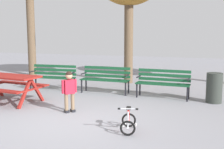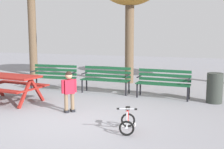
# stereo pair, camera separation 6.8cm
# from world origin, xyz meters

# --- Properties ---
(ground) EXTENTS (36.00, 36.00, 0.00)m
(ground) POSITION_xyz_m (0.00, 0.00, 0.00)
(ground) COLOR gray
(picnic_table) EXTENTS (1.92, 1.50, 0.79)m
(picnic_table) POSITION_xyz_m (-2.45, 1.13, 0.59)
(picnic_table) COLOR maroon
(picnic_table) RESTS_ON ground
(park_bench_far_left) EXTENTS (1.63, 0.56, 0.85)m
(park_bench_far_left) POSITION_xyz_m (-2.22, 3.14, 0.51)
(park_bench_far_left) COLOR #144728
(park_bench_far_left) RESTS_ON ground
(park_bench_left) EXTENTS (1.61, 0.48, 0.85)m
(park_bench_left) POSITION_xyz_m (-0.31, 3.25, 0.51)
(park_bench_left) COLOR #144728
(park_bench_left) RESTS_ON ground
(park_bench_right) EXTENTS (1.61, 0.49, 0.85)m
(park_bench_right) POSITION_xyz_m (1.59, 3.12, 0.51)
(park_bench_right) COLOR #144728
(park_bench_right) RESTS_ON ground
(child_standing) EXTENTS (0.29, 0.31, 1.03)m
(child_standing) POSITION_xyz_m (-0.33, 0.74, 0.60)
(child_standing) COLOR #7F664C
(child_standing) RESTS_ON ground
(kids_bicycle) EXTENTS (0.47, 0.62, 0.54)m
(kids_bicycle) POSITION_xyz_m (1.44, -0.13, 0.20)
(kids_bicycle) COLOR black
(kids_bicycle) RESTS_ON ground
(trash_bin) EXTENTS (0.44, 0.44, 0.85)m
(trash_bin) POSITION_xyz_m (3.05, 2.98, 0.42)
(trash_bin) COLOR #2D332D
(trash_bin) RESTS_ON ground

